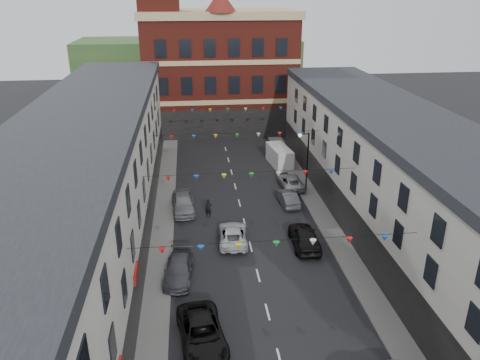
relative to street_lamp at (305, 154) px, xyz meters
name	(u,v)px	position (x,y,z in m)	size (l,w,h in m)	color
ground	(258,276)	(-6.55, -14.00, -3.90)	(160.00, 160.00, 0.00)	black
pavement_left	(160,265)	(-13.45, -12.00, -3.83)	(1.80, 64.00, 0.15)	#605E5B
pavement_right	(345,254)	(0.35, -12.00, -3.83)	(1.80, 64.00, 0.15)	#605E5B
terrace_left	(78,208)	(-18.33, -13.00, 1.44)	(8.40, 56.00, 10.70)	silver
terrace_right	(423,199)	(5.23, -13.00, 0.95)	(8.40, 56.00, 9.70)	beige
civic_building	(219,70)	(-6.55, 23.95, 4.23)	(20.60, 13.30, 18.50)	maroon
clock_tower	(160,20)	(-14.05, 21.00, 11.03)	(5.60, 5.60, 30.00)	maroon
distant_hill	(189,67)	(-10.55, 48.00, 1.10)	(40.00, 14.00, 10.00)	#2C5126
street_lamp	(305,154)	(0.00, 0.00, 0.00)	(1.10, 0.36, 6.00)	black
car_left_c	(202,333)	(-10.67, -20.32, -3.17)	(2.43, 5.26, 1.46)	black
car_left_d	(179,269)	(-12.02, -13.62, -3.23)	(1.89, 4.64, 1.35)	#44454C
car_left_e	(183,203)	(-11.75, -3.13, -3.08)	(1.94, 4.82, 1.64)	gray
car_right_d	(305,237)	(-2.41, -10.42, -3.08)	(1.94, 4.83, 1.64)	black
car_right_e	(287,198)	(-2.15, -2.69, -3.25)	(1.38, 3.95, 1.30)	#46484D
car_right_f	(291,182)	(-1.05, 1.07, -3.27)	(2.10, 4.56, 1.27)	#989A9C
moving_car	(233,234)	(-7.85, -9.12, -3.25)	(2.17, 4.70, 1.31)	silver
white_van	(279,156)	(-0.95, 7.67, -2.85)	(1.84, 4.78, 2.11)	white
pedestrian	(208,208)	(-9.55, -4.54, -3.07)	(0.61, 0.40, 1.67)	black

